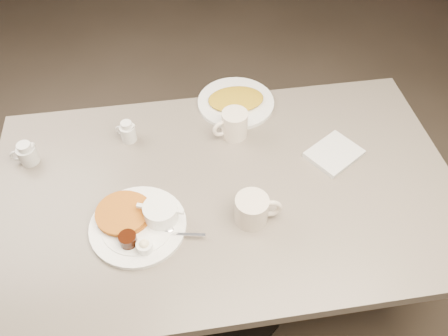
{
  "coord_description": "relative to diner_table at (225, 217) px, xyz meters",
  "views": [
    {
      "loc": [
        -0.14,
        -0.89,
        1.89
      ],
      "look_at": [
        0.0,
        0.02,
        0.82
      ],
      "focal_mm": 36.39,
      "sensor_mm": 36.0,
      "label": 1
    }
  ],
  "objects": [
    {
      "name": "coffee_mug_near",
      "position": [
        0.06,
        -0.13,
        0.22
      ],
      "size": [
        0.15,
        0.11,
        0.09
      ],
      "color": "beige",
      "rests_on": "diner_table"
    },
    {
      "name": "main_plate",
      "position": [
        -0.27,
        -0.11,
        0.19
      ],
      "size": [
        0.38,
        0.37,
        0.07
      ],
      "color": "white",
      "rests_on": "diner_table"
    },
    {
      "name": "creamer_right",
      "position": [
        -0.3,
        0.26,
        0.21
      ],
      "size": [
        0.08,
        0.06,
        0.08
      ],
      "color": "silver",
      "rests_on": "diner_table"
    },
    {
      "name": "hash_plate",
      "position": [
        0.1,
        0.39,
        0.18
      ],
      "size": [
        0.29,
        0.29,
        0.04
      ],
      "color": "white",
      "rests_on": "diner_table"
    },
    {
      "name": "creamer_left",
      "position": [
        -0.63,
        0.21,
        0.21
      ],
      "size": [
        0.1,
        0.08,
        0.08
      ],
      "color": "silver",
      "rests_on": "diner_table"
    },
    {
      "name": "diner_table",
      "position": [
        0.0,
        0.0,
        0.0
      ],
      "size": [
        1.5,
        0.9,
        0.75
      ],
      "color": "slate",
      "rests_on": "ground"
    },
    {
      "name": "coffee_mug_far",
      "position": [
        0.07,
        0.23,
        0.22
      ],
      "size": [
        0.14,
        0.11,
        0.1
      ],
      "color": "white",
      "rests_on": "diner_table"
    },
    {
      "name": "napkin",
      "position": [
        0.39,
        0.08,
        0.18
      ],
      "size": [
        0.22,
        0.2,
        0.02
      ],
      "color": "silver",
      "rests_on": "diner_table"
    }
  ]
}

